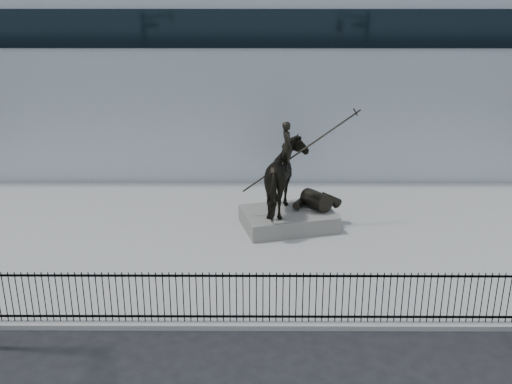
{
  "coord_description": "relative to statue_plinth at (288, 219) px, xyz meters",
  "views": [
    {
      "loc": [
        0.21,
        -13.01,
        9.11
      ],
      "look_at": [
        0.13,
        6.0,
        2.21
      ],
      "focal_mm": 42.0,
      "sensor_mm": 36.0,
      "label": 1
    }
  ],
  "objects": [
    {
      "name": "picket_fence",
      "position": [
        -1.34,
        -6.6,
        0.44
      ],
      "size": [
        22.1,
        0.1,
        1.5
      ],
      "color": "black",
      "rests_on": "plaza"
    },
    {
      "name": "ground",
      "position": [
        -1.34,
        -7.85,
        -0.46
      ],
      "size": [
        120.0,
        120.0,
        0.0
      ],
      "primitive_type": "plane",
      "color": "black",
      "rests_on": "ground"
    },
    {
      "name": "building",
      "position": [
        -1.34,
        12.15,
        4.04
      ],
      "size": [
        44.0,
        14.0,
        9.0
      ],
      "primitive_type": "cube",
      "color": "#B5BDC5",
      "rests_on": "ground"
    },
    {
      "name": "equestrian_statue",
      "position": [
        0.06,
        0.02,
        1.62
      ],
      "size": [
        4.15,
        3.12,
        3.62
      ],
      "rotation": [
        0.0,
        0.0,
        0.25
      ],
      "color": "black",
      "rests_on": "statue_plinth"
    },
    {
      "name": "statue_plinth",
      "position": [
        0.0,
        0.0,
        0.0
      ],
      "size": [
        3.8,
        3.06,
        0.63
      ],
      "primitive_type": "cube",
      "rotation": [
        0.0,
        0.0,
        0.25
      ],
      "color": "#625F59",
      "rests_on": "plaza"
    },
    {
      "name": "plaza",
      "position": [
        -1.34,
        -0.85,
        -0.39
      ],
      "size": [
        30.0,
        12.0,
        0.15
      ],
      "primitive_type": "cube",
      "color": "#979794",
      "rests_on": "ground"
    }
  ]
}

